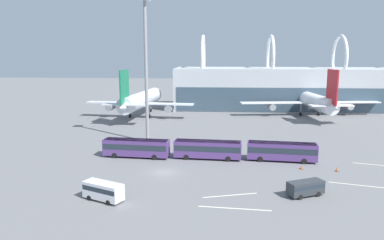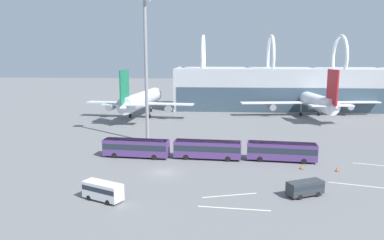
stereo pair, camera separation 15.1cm
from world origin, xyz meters
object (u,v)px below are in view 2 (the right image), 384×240
(airliner_at_gate_far, at_px, (310,100))
(traffic_cone_0, at_px, (301,167))
(service_van_crossing, at_px, (103,190))
(shuttle_bus_1, at_px, (208,148))
(service_van_foreground, at_px, (305,187))
(traffic_cone_1, at_px, (337,169))
(airliner_at_gate_near, at_px, (140,100))
(shuttle_bus_0, at_px, (136,147))
(floodlight_mast, at_px, (146,63))
(shuttle_bus_2, at_px, (282,150))

(airliner_at_gate_far, distance_m, traffic_cone_0, 57.50)
(service_van_crossing, bearing_deg, shuttle_bus_1, 82.41)
(airliner_at_gate_far, bearing_deg, traffic_cone_0, 158.57)
(shuttle_bus_1, relative_size, service_van_crossing, 2.09)
(service_van_foreground, bearing_deg, airliner_at_gate_far, -128.89)
(airliner_at_gate_far, xyz_separation_m, traffic_cone_1, (-8.55, -56.39, -4.57))
(airliner_at_gate_near, xyz_separation_m, service_van_foreground, (35.57, -60.29, -4.00))
(airliner_at_gate_far, xyz_separation_m, traffic_cone_0, (-14.17, -55.53, -4.59))
(shuttle_bus_0, height_order, service_van_foreground, shuttle_bus_0)
(shuttle_bus_0, xyz_separation_m, traffic_cone_1, (35.13, -6.07, -1.60))
(airliner_at_gate_far, relative_size, shuttle_bus_0, 3.46)
(airliner_at_gate_near, distance_m, airliner_at_gate_far, 52.37)
(airliner_at_gate_near, distance_m, service_van_foreground, 70.11)
(airliner_at_gate_near, relative_size, service_van_foreground, 6.45)
(service_van_crossing, bearing_deg, airliner_at_gate_near, 122.44)
(service_van_foreground, height_order, floodlight_mast, floodlight_mast)
(airliner_at_gate_near, xyz_separation_m, shuttle_bus_2, (35.05, -43.52, -3.28))
(service_van_foreground, height_order, service_van_crossing, service_van_crossing)
(shuttle_bus_1, height_order, service_van_crossing, shuttle_bus_1)
(shuttle_bus_1, height_order, service_van_foreground, shuttle_bus_1)
(shuttle_bus_1, xyz_separation_m, shuttle_bus_2, (13.44, -0.46, 0.00))
(shuttle_bus_0, xyz_separation_m, service_van_crossing, (0.14, -20.94, -0.53))
(shuttle_bus_2, distance_m, service_van_crossing, 33.59)
(traffic_cone_1, bearing_deg, airliner_at_gate_near, 131.48)
(airliner_at_gate_near, height_order, traffic_cone_1, airliner_at_gate_near)
(shuttle_bus_1, bearing_deg, floodlight_mast, 141.61)
(shuttle_bus_1, height_order, traffic_cone_1, shuttle_bus_1)
(floodlight_mast, relative_size, traffic_cone_1, 39.50)
(service_van_foreground, relative_size, traffic_cone_1, 7.04)
(service_van_foreground, bearing_deg, traffic_cone_1, -149.66)
(floodlight_mast, bearing_deg, service_van_crossing, -89.39)
(shuttle_bus_0, relative_size, floodlight_mast, 0.41)
(shuttle_bus_0, relative_size, traffic_cone_0, 17.16)
(floodlight_mast, xyz_separation_m, traffic_cone_1, (35.34, -18.51, -16.84))
(airliner_at_gate_near, xyz_separation_m, airliner_at_gate_far, (51.84, 7.43, -0.31))
(airliner_at_gate_near, distance_m, floodlight_mast, 33.67)
(airliner_at_gate_far, relative_size, shuttle_bus_2, 3.45)
(shuttle_bus_0, xyz_separation_m, shuttle_bus_1, (13.44, -0.16, 0.00))
(shuttle_bus_2, bearing_deg, floodlight_mast, 160.21)
(shuttle_bus_2, height_order, traffic_cone_1, shuttle_bus_2)
(service_van_crossing, relative_size, traffic_cone_0, 8.18)
(airliner_at_gate_far, relative_size, traffic_cone_1, 56.21)
(airliner_at_gate_far, xyz_separation_m, floodlight_mast, (-43.89, -37.88, 12.27))
(airliner_at_gate_near, height_order, traffic_cone_0, airliner_at_gate_near)
(floodlight_mast, height_order, traffic_cone_1, floodlight_mast)
(shuttle_bus_2, xyz_separation_m, traffic_cone_0, (2.62, -4.59, -1.62))
(airliner_at_gate_near, bearing_deg, service_van_crossing, -166.43)
(shuttle_bus_0, bearing_deg, floodlight_mast, 96.12)
(shuttle_bus_1, relative_size, traffic_cone_1, 16.22)
(shuttle_bus_0, distance_m, traffic_cone_1, 35.68)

